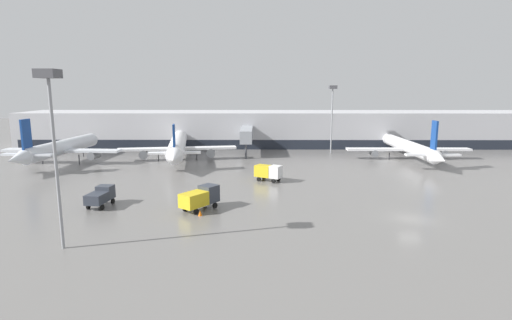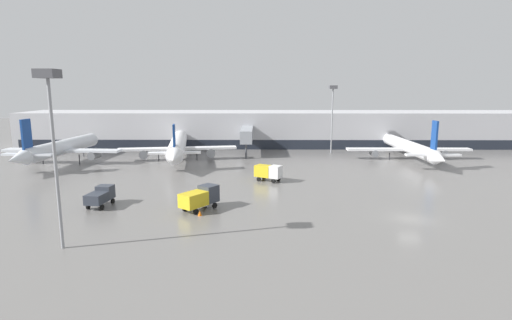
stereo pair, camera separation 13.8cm
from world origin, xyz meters
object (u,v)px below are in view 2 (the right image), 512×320
parked_jet_1 (178,146)px  service_truck_2 (200,197)px  apron_light_mast_0 (333,99)px  parked_jet_2 (409,147)px  apron_light_mast_1 (50,108)px  parked_jet_0 (61,148)px  traffic_cone_0 (200,213)px  service_truck_0 (268,172)px  service_truck_1 (101,196)px

parked_jet_1 → service_truck_2: 36.69m
service_truck_2 → apron_light_mast_0: size_ratio=0.35×
parked_jet_2 → apron_light_mast_1: apron_light_mast_1 is taller
parked_jet_0 → parked_jet_2: 72.48m
traffic_cone_0 → parked_jet_1: bearing=105.1°
parked_jet_1 → apron_light_mast_1: bearing=169.3°
service_truck_0 → apron_light_mast_0: 35.06m
parked_jet_0 → service_truck_1: bearing=-142.7°
service_truck_2 → apron_light_mast_1: bearing=174.7°
service_truck_1 → parked_jet_1: bearing=2.2°
service_truck_0 → apron_light_mast_1: apron_light_mast_1 is taller
traffic_cone_0 → apron_light_mast_1: (-11.66, -9.97, 13.03)m
parked_jet_2 → apron_light_mast_0: apron_light_mast_0 is taller
service_truck_2 → apron_light_mast_0: apron_light_mast_0 is taller
service_truck_1 → traffic_cone_0: (13.42, -3.89, -1.05)m
parked_jet_1 → apron_light_mast_0: size_ratio=2.33×
parked_jet_2 → service_truck_1: (-52.77, -35.44, -1.23)m
service_truck_2 → traffic_cone_0: bearing=-136.0°
parked_jet_1 → traffic_cone_0: bearing=-173.9°
apron_light_mast_0 → service_truck_2: bearing=-118.4°
service_truck_2 → service_truck_1: bearing=120.9°
parked_jet_1 → parked_jet_2: size_ratio=1.06×
traffic_cone_0 → apron_light_mast_0: bearing=63.1°
parked_jet_0 → apron_light_mast_0: 59.52m
parked_jet_2 → service_truck_0: (-30.72, -21.11, -1.01)m
service_truck_0 → apron_light_mast_0: (15.51, 29.44, 11.05)m
service_truck_1 → traffic_cone_0: service_truck_1 is taller
parked_jet_2 → parked_jet_1: bearing=91.7°
traffic_cone_0 → service_truck_1: bearing=163.8°
parked_jet_2 → parked_jet_0: bearing=94.6°
traffic_cone_0 → parked_jet_2: bearing=45.0°
parked_jet_2 → apron_light_mast_1: bearing=133.9°
parked_jet_2 → service_truck_2: bearing=132.8°
parked_jet_2 → service_truck_1: size_ratio=7.44×
parked_jet_1 → service_truck_1: 34.08m
parked_jet_0 → service_truck_2: (32.59, -30.98, -1.63)m
parked_jet_0 → service_truck_2: 45.00m
apron_light_mast_1 → service_truck_0: bearing=54.3°
service_truck_2 → apron_light_mast_0: bearing=8.7°
service_truck_1 → apron_light_mast_0: apron_light_mast_0 is taller
parked_jet_2 → service_truck_0: parked_jet_2 is taller
apron_light_mast_0 → apron_light_mast_1: (-35.79, -57.63, 0.70)m
parked_jet_2 → service_truck_2: (-39.65, -36.85, -1.01)m
parked_jet_0 → apron_light_mast_0: bearing=-72.1°
service_truck_2 → parked_jet_2: bearing=-10.0°
service_truck_1 → service_truck_2: (13.12, -1.41, 0.23)m
parked_jet_2 → apron_light_mast_0: (-15.21, 8.33, 10.04)m
parked_jet_1 → apron_light_mast_1: 48.86m
service_truck_2 → apron_light_mast_0: (24.44, 45.19, 11.05)m
traffic_cone_0 → apron_light_mast_1: size_ratio=0.04×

